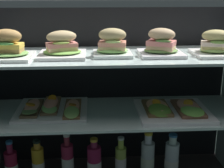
{
  "coord_description": "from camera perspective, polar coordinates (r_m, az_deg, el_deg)",
  "views": [
    {
      "loc": [
        -0.09,
        -1.45,
        0.99
      ],
      "look_at": [
        0.0,
        0.0,
        0.55
      ],
      "focal_mm": 51.46,
      "sensor_mm": 36.0,
      "label": 1
    }
  ],
  "objects": [
    {
      "name": "case_frame",
      "position": [
        1.66,
        -0.3,
        0.15
      ],
      "size": [
        1.33,
        0.47,
        0.95
      ],
      "color": "gray",
      "rests_on": "ground"
    },
    {
      "name": "riser_lower_tier",
      "position": [
        1.64,
        -0.0,
        -11.27
      ],
      "size": [
        1.26,
        0.41,
        0.36
      ],
      "color": "silver",
      "rests_on": "case_base_deck"
    },
    {
      "name": "shelf_lower_glass",
      "position": [
        1.56,
        -0.0,
        -5.17
      ],
      "size": [
        1.28,
        0.42,
        0.01
      ],
      "primitive_type": "cube",
      "color": "silver",
      "rests_on": "riser_lower_tier"
    },
    {
      "name": "riser_upper_tier",
      "position": [
        1.52,
        -0.0,
        -0.21
      ],
      "size": [
        1.26,
        0.41,
        0.27
      ],
      "color": "silver",
      "rests_on": "shelf_lower_glass"
    },
    {
      "name": "shelf_upper_glass",
      "position": [
        1.48,
        -0.0,
        5.02
      ],
      "size": [
        1.28,
        0.42,
        0.01
      ],
      "primitive_type": "cube",
      "color": "silver",
      "rests_on": "riser_upper_tier"
    },
    {
      "name": "plated_roll_sandwich_near_right_corner",
      "position": [
        1.46,
        -18.04,
        6.06
      ],
      "size": [
        0.21,
        0.21,
        0.13
      ],
      "color": "white",
      "rests_on": "shelf_upper_glass"
    },
    {
      "name": "plated_roll_sandwich_left_of_center",
      "position": [
        1.45,
        -8.88,
        6.38
      ],
      "size": [
        0.21,
        0.21,
        0.12
      ],
      "color": "white",
      "rests_on": "shelf_upper_glass"
    },
    {
      "name": "plated_roll_sandwich_near_left_corner",
      "position": [
        1.45,
        0.21,
        6.93
      ],
      "size": [
        0.17,
        0.17,
        0.12
      ],
      "color": "white",
      "rests_on": "shelf_upper_glass"
    },
    {
      "name": "plated_roll_sandwich_far_right",
      "position": [
        1.47,
        8.73,
        6.83
      ],
      "size": [
        0.19,
        0.19,
        0.12
      ],
      "color": "white",
      "rests_on": "shelf_upper_glass"
    },
    {
      "name": "plated_roll_sandwich_right_of_center",
      "position": [
        1.53,
        17.94,
        6.46
      ],
      "size": [
        0.19,
        0.19,
        0.12
      ],
      "color": "white",
      "rests_on": "shelf_upper_glass"
    },
    {
      "name": "open_sandwich_tray_near_left_corner",
      "position": [
        1.59,
        -10.67,
        -4.22
      ],
      "size": [
        0.34,
        0.32,
        0.06
      ],
      "color": "white",
      "rests_on": "shelf_lower_glass"
    },
    {
      "name": "open_sandwich_tray_center",
      "position": [
        1.56,
        10.85,
        -4.49
      ],
      "size": [
        0.34,
        0.32,
        0.06
      ],
      "color": "white",
      "rests_on": "shelf_lower_glass"
    },
    {
      "name": "juice_bottle_front_middle",
      "position": [
        1.75,
        -17.44,
        -13.76
      ],
      "size": [
        0.06,
        0.06,
        0.23
      ],
      "color": "#A01B3A",
      "rests_on": "case_base_deck"
    },
    {
      "name": "juice_bottle_front_second",
      "position": [
        1.72,
        -12.96,
        -13.67
      ],
      "size": [
        0.06,
        0.06,
        0.23
      ],
      "color": "gold",
      "rests_on": "case_base_deck"
    },
    {
      "name": "juice_bottle_near_post",
      "position": [
        1.72,
        -7.89,
        -13.36
      ],
      "size": [
        0.06,
        0.06,
        0.25
      ],
      "color": "#A22446",
      "rests_on": "case_base_deck"
    },
    {
      "name": "juice_bottle_front_left_end",
      "position": [
        1.68,
        -3.16,
        -13.95
      ],
      "size": [
        0.07,
        0.07,
        0.24
      ],
      "color": "#9A1F4B",
      "rests_on": "case_base_deck"
    },
    {
      "name": "juice_bottle_back_right",
      "position": [
        1.71,
        1.56,
        -13.54
      ],
      "size": [
        0.06,
        0.06,
        0.23
      ],
      "color": "#AFC751",
      "rests_on": "case_base_deck"
    },
    {
      "name": "juice_bottle_front_fourth",
      "position": [
        1.73,
        6.35,
        -13.03
      ],
      "size": [
        0.07,
        0.07,
        0.25
      ],
      "color": "silver",
      "rests_on": "case_base_deck"
    },
    {
      "name": "juice_bottle_tucked_behind",
      "position": [
        1.74,
        10.56,
        -13.08
      ],
      "size": [
        0.07,
        0.07,
        0.24
      ],
      "color": "silver",
      "rests_on": "case_base_deck"
    }
  ]
}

